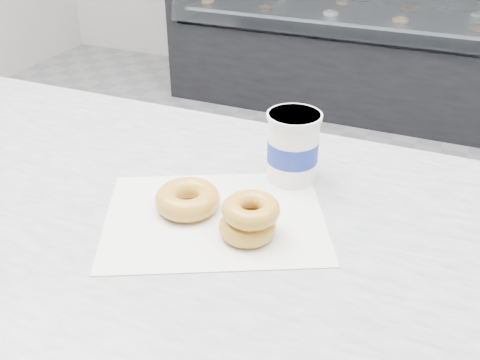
# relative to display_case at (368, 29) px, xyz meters

# --- Properties ---
(ground) EXTENTS (5.00, 5.00, 0.00)m
(ground) POSITION_rel_display_case_xyz_m (0.00, -2.12, -0.49)
(ground) COLOR gray
(ground) RESTS_ON ground
(display_case) EXTENTS (2.40, 0.74, 1.25)m
(display_case) POSITION_rel_display_case_xyz_m (0.00, 0.00, 0.00)
(display_case) COLOR black
(display_case) RESTS_ON ground
(wax_paper) EXTENTS (0.42, 0.38, 0.00)m
(wax_paper) POSITION_rel_display_case_xyz_m (0.24, -2.70, 0.41)
(wax_paper) COLOR silver
(wax_paper) RESTS_ON counter
(donut_single) EXTENTS (0.13, 0.13, 0.04)m
(donut_single) POSITION_rel_display_case_xyz_m (0.19, -2.70, 0.43)
(donut_single) COLOR gold
(donut_single) RESTS_ON wax_paper
(donut_stack) EXTENTS (0.11, 0.11, 0.06)m
(donut_stack) POSITION_rel_display_case_xyz_m (0.31, -2.72, 0.44)
(donut_stack) COLOR gold
(donut_stack) RESTS_ON wax_paper
(coffee_cup) EXTENTS (0.09, 0.09, 0.12)m
(coffee_cup) POSITION_rel_display_case_xyz_m (0.31, -2.54, 0.47)
(coffee_cup) COLOR white
(coffee_cup) RESTS_ON counter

